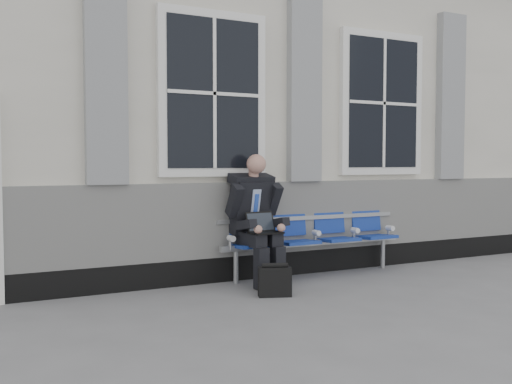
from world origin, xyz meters
TOP-DOWN VIEW (x-y plane):
  - ground at (0.00, 0.00)m, footprint 70.00×70.00m
  - station_building at (-0.02, 3.47)m, footprint 14.40×4.40m
  - bench at (-0.83, 1.32)m, footprint 2.60×0.47m
  - businessman at (-1.72, 1.18)m, footprint 0.65×0.88m
  - briefcase at (-1.82, 0.51)m, footprint 0.38×0.26m

SIDE VIEW (x-z plane):
  - ground at x=0.00m, z-range 0.00..0.00m
  - briefcase at x=-1.82m, z-range -0.01..0.35m
  - bench at x=-0.83m, z-range 0.10..1.01m
  - businessman at x=-1.72m, z-range 0.05..1.59m
  - station_building at x=-0.02m, z-range -0.02..4.47m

